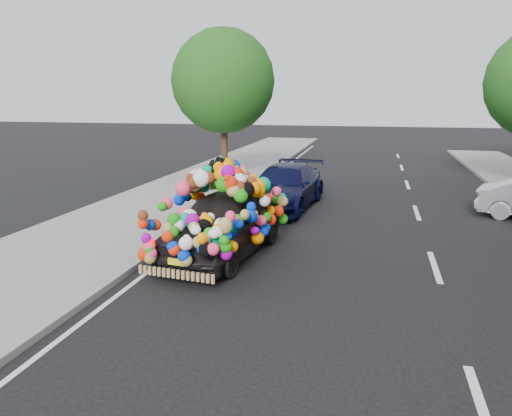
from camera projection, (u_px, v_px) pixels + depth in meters
The scene contains 7 objects.
ground at pixel (264, 254), 11.07m from camera, with size 100.00×100.00×0.00m, color black.
sidewalk at pixel (90, 239), 12.04m from camera, with size 4.00×60.00×0.12m, color gray.
kerb at pixel (166, 244), 11.59m from camera, with size 0.15×60.00×0.13m, color gray.
lane_markings at pixel (435, 266), 10.26m from camera, with size 6.00×50.00×0.01m, color silver, non-canonical shape.
tree_near_sidewalk at pixel (224, 81), 20.07m from camera, with size 4.20×4.20×6.13m.
plush_art_car at pixel (223, 208), 10.86m from camera, with size 2.53×4.54×2.06m.
navy_sedan at pixel (284, 187), 15.62m from camera, with size 1.84×4.54×1.32m, color black.
Camera 1 is at (2.28, -10.33, 3.43)m, focal length 35.00 mm.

